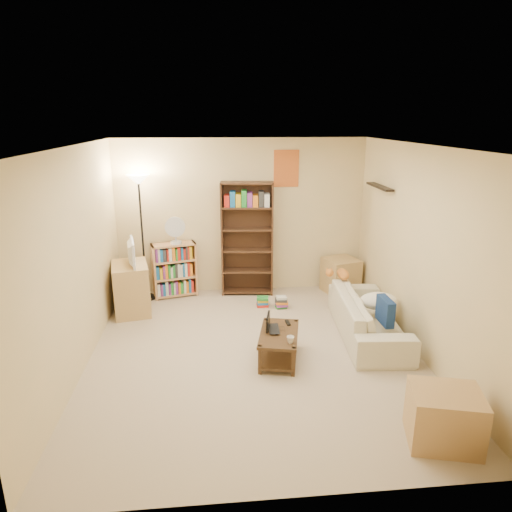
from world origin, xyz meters
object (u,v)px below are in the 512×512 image
at_px(mug, 290,340).
at_px(side_table, 341,276).
at_px(coffee_table, 279,343).
at_px(laptop, 278,329).
at_px(tall_bookshelf, 247,236).
at_px(floor_lamp, 140,201).
at_px(short_bookshelf, 175,270).
at_px(television, 128,252).
at_px(tabby_cat, 341,274).
at_px(sofa, 368,316).
at_px(end_cabinet, 444,417).
at_px(tv_stand, 131,288).
at_px(desk_fan, 175,230).

bearing_deg(mug, side_table, 62.23).
bearing_deg(side_table, coffee_table, -122.44).
relative_size(laptop, tall_bookshelf, 0.17).
bearing_deg(floor_lamp, mug, -51.27).
bearing_deg(short_bookshelf, television, -149.85).
bearing_deg(laptop, coffee_table, -169.69).
bearing_deg(side_table, tabby_cat, -106.85).
height_order(television, short_bookshelf, television).
distance_m(coffee_table, short_bookshelf, 2.62).
xyz_separation_m(sofa, end_cabinet, (-0.03, -2.12, -0.02)).
bearing_deg(end_cabinet, side_table, 88.52).
xyz_separation_m(sofa, tv_stand, (-3.25, 1.08, 0.10)).
height_order(coffee_table, tv_stand, tv_stand).
bearing_deg(mug, laptop, 106.41).
relative_size(mug, tv_stand, 0.12).
distance_m(tabby_cat, desk_fan, 2.63).
bearing_deg(tv_stand, coffee_table, -50.71).
bearing_deg(coffee_table, tall_bookshelf, 107.55).
height_order(sofa, laptop, sofa).
bearing_deg(end_cabinet, mug, 131.35).
height_order(television, floor_lamp, floor_lamp).
height_order(coffee_table, side_table, side_table).
distance_m(tabby_cat, mug, 1.84).
height_order(mug, desk_fan, desk_fan).
relative_size(television, desk_fan, 1.45).
distance_m(sofa, tabby_cat, 0.83).
relative_size(tabby_cat, end_cabinet, 0.72).
bearing_deg(desk_fan, television, -139.16).
relative_size(television, short_bookshelf, 0.72).
distance_m(tv_stand, tall_bookshelf, 1.97).
height_order(tv_stand, television, television).
xyz_separation_m(television, end_cabinet, (3.22, -3.19, -0.68)).
bearing_deg(sofa, coffee_table, 117.08).
bearing_deg(tabby_cat, end_cabinet, -86.78).
bearing_deg(sofa, mug, 128.43).
bearing_deg(laptop, floor_lamp, 44.28).
xyz_separation_m(sofa, coffee_table, (-1.27, -0.53, -0.06)).
bearing_deg(side_table, laptop, -123.44).
distance_m(tabby_cat, television, 3.10).
distance_m(tall_bookshelf, short_bookshelf, 1.29).
bearing_deg(laptop, desk_fan, 34.99).
relative_size(tall_bookshelf, floor_lamp, 0.93).
relative_size(laptop, desk_fan, 0.70).
height_order(sofa, television, television).
height_order(sofa, floor_lamp, floor_lamp).
bearing_deg(television, side_table, -92.92).
xyz_separation_m(mug, desk_fan, (-1.42, 2.44, 0.72)).
relative_size(short_bookshelf, end_cabinet, 1.47).
height_order(coffee_table, short_bookshelf, short_bookshelf).
bearing_deg(tv_stand, mug, -53.80).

